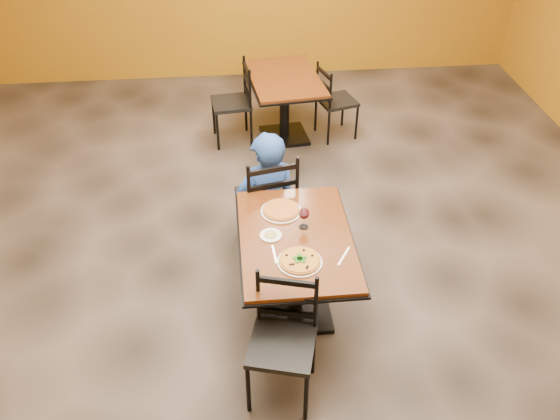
{
  "coord_description": "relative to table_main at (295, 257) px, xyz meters",
  "views": [
    {
      "loc": [
        -0.43,
        -3.72,
        3.45
      ],
      "look_at": [
        -0.1,
        -0.3,
        0.85
      ],
      "focal_mm": 37.78,
      "sensor_mm": 36.0,
      "label": 1
    }
  ],
  "objects": [
    {
      "name": "wine_glass",
      "position": [
        0.07,
        0.11,
        0.28
      ],
      "size": [
        0.08,
        0.08,
        0.18
      ],
      "primitive_type": null,
      "color": "white",
      "rests_on": "table_main"
    },
    {
      "name": "chair_second_left",
      "position": [
        -0.4,
        2.71,
        -0.1
      ],
      "size": [
        0.46,
        0.46,
        0.92
      ],
      "primitive_type": null,
      "rotation": [
        0.0,
        0.0,
        -1.46
      ],
      "color": "black",
      "rests_on": "floor"
    },
    {
      "name": "dip",
      "position": [
        -0.18,
        0.03,
        0.21
      ],
      "size": [
        0.09,
        0.09,
        0.01
      ],
      "primitive_type": "cylinder",
      "color": "tan",
      "rests_on": "side_plate"
    },
    {
      "name": "table_second",
      "position": [
        0.2,
        2.71,
        -0.0
      ],
      "size": [
        0.89,
        1.21,
        0.75
      ],
      "rotation": [
        0.0,
        0.0,
        0.11
      ],
      "color": "#5E330E",
      "rests_on": "floor"
    },
    {
      "name": "fork",
      "position": [
        -0.17,
        -0.17,
        0.2
      ],
      "size": [
        0.03,
        0.19,
        0.0
      ],
      "primitive_type": "cube",
      "rotation": [
        0.0,
        0.0,
        0.06
      ],
      "color": "silver",
      "rests_on": "table_main"
    },
    {
      "name": "plate_far",
      "position": [
        -0.08,
        0.31,
        0.2
      ],
      "size": [
        0.31,
        0.31,
        0.01
      ],
      "primitive_type": "cylinder",
      "color": "white",
      "rests_on": "table_main"
    },
    {
      "name": "table_main",
      "position": [
        0.0,
        0.0,
        0.0
      ],
      "size": [
        0.83,
        1.23,
        0.75
      ],
      "color": "#5E330E",
      "rests_on": "floor"
    },
    {
      "name": "knife",
      "position": [
        0.3,
        -0.24,
        0.2
      ],
      "size": [
        0.12,
        0.19,
        0.0
      ],
      "primitive_type": "cube",
      "rotation": [
        0.0,
        0.0,
        -0.56
      ],
      "color": "silver",
      "rests_on": "table_main"
    },
    {
      "name": "chair_second_right",
      "position": [
        0.79,
        2.71,
        -0.13
      ],
      "size": [
        0.48,
        0.48,
        0.86
      ],
      "primitive_type": null,
      "rotation": [
        0.0,
        0.0,
        1.85
      ],
      "color": "black",
      "rests_on": "floor"
    },
    {
      "name": "plate_main",
      "position": [
        -0.01,
        -0.27,
        0.2
      ],
      "size": [
        0.31,
        0.31,
        0.01
      ],
      "primitive_type": "cylinder",
      "color": "white",
      "rests_on": "table_main"
    },
    {
      "name": "side_plate",
      "position": [
        -0.18,
        0.03,
        0.2
      ],
      "size": [
        0.16,
        0.16,
        0.01
      ],
      "primitive_type": "cylinder",
      "color": "white",
      "rests_on": "table_main"
    },
    {
      "name": "pizza_far",
      "position": [
        -0.08,
        0.31,
        0.21
      ],
      "size": [
        0.28,
        0.28,
        0.02
      ],
      "primitive_type": "cylinder",
      "color": "gold",
      "rests_on": "plate_far"
    },
    {
      "name": "chair_main_near",
      "position": [
        -0.17,
        -0.74,
        -0.1
      ],
      "size": [
        0.51,
        0.51,
        0.92
      ],
      "primitive_type": null,
      "rotation": [
        0.0,
        0.0,
        -0.27
      ],
      "color": "black",
      "rests_on": "floor"
    },
    {
      "name": "diner",
      "position": [
        -0.15,
        0.89,
        -0.0
      ],
      "size": [
        0.65,
        0.51,
        1.1
      ],
      "primitive_type": "imported",
      "rotation": [
        0.0,
        0.0,
        3.42
      ],
      "color": "#1A4392",
      "rests_on": "floor"
    },
    {
      "name": "pizza_main",
      "position": [
        -0.01,
        -0.27,
        0.21
      ],
      "size": [
        0.28,
        0.28,
        0.02
      ],
      "primitive_type": "cylinder",
      "color": "#93350A",
      "rests_on": "plate_main"
    },
    {
      "name": "floor",
      "position": [
        0.0,
        0.5,
        -0.56
      ],
      "size": [
        7.0,
        8.0,
        0.01
      ],
      "primitive_type": "cube",
      "color": "black",
      "rests_on": "ground"
    },
    {
      "name": "chair_main_far",
      "position": [
        -0.15,
        0.84,
        -0.06
      ],
      "size": [
        0.53,
        0.53,
        0.99
      ],
      "primitive_type": null,
      "rotation": [
        0.0,
        0.0,
        3.36
      ],
      "color": "black",
      "rests_on": "floor"
    }
  ]
}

